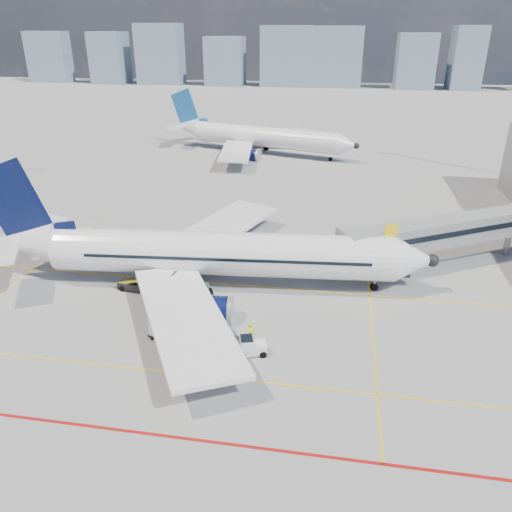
{
  "coord_description": "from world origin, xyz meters",
  "views": [
    {
      "loc": [
        10.35,
        -33.81,
        22.63
      ],
      "look_at": [
        3.56,
        6.33,
        4.0
      ],
      "focal_mm": 35.0,
      "sensor_mm": 36.0,
      "label": 1
    }
  ],
  "objects_px": {
    "baggage_tug": "(250,346)",
    "ramp_worker": "(251,334)",
    "main_aircraft": "(203,254)",
    "second_aircraft": "(257,137)",
    "belt_loader": "(142,285)",
    "cargo_dolly": "(170,328)"
  },
  "relations": [
    {
      "from": "main_aircraft",
      "to": "baggage_tug",
      "type": "distance_m",
      "value": 12.62
    },
    {
      "from": "cargo_dolly",
      "to": "ramp_worker",
      "type": "xyz_separation_m",
      "value": [
        6.47,
        0.31,
        -0.01
      ]
    },
    {
      "from": "baggage_tug",
      "to": "ramp_worker",
      "type": "distance_m",
      "value": 1.27
    },
    {
      "from": "baggage_tug",
      "to": "cargo_dolly",
      "type": "bearing_deg",
      "value": 156.02
    },
    {
      "from": "main_aircraft",
      "to": "ramp_worker",
      "type": "relative_size",
      "value": 21.27
    },
    {
      "from": "main_aircraft",
      "to": "second_aircraft",
      "type": "xyz_separation_m",
      "value": [
        -4.2,
        56.17,
        0.0
      ]
    },
    {
      "from": "main_aircraft",
      "to": "ramp_worker",
      "type": "bearing_deg",
      "value": -61.13
    },
    {
      "from": "second_aircraft",
      "to": "belt_loader",
      "type": "distance_m",
      "value": 58.53
    },
    {
      "from": "baggage_tug",
      "to": "second_aircraft",
      "type": "bearing_deg",
      "value": 83.01
    },
    {
      "from": "main_aircraft",
      "to": "second_aircraft",
      "type": "relative_size",
      "value": 1.08
    },
    {
      "from": "main_aircraft",
      "to": "belt_loader",
      "type": "bearing_deg",
      "value": -162.19
    },
    {
      "from": "second_aircraft",
      "to": "cargo_dolly",
      "type": "bearing_deg",
      "value": -69.74
    },
    {
      "from": "baggage_tug",
      "to": "ramp_worker",
      "type": "xyz_separation_m",
      "value": [
        -0.15,
        1.23,
        0.28
      ]
    },
    {
      "from": "cargo_dolly",
      "to": "ramp_worker",
      "type": "relative_size",
      "value": 1.8
    },
    {
      "from": "cargo_dolly",
      "to": "belt_loader",
      "type": "bearing_deg",
      "value": 139.47
    },
    {
      "from": "belt_loader",
      "to": "baggage_tug",
      "type": "bearing_deg",
      "value": -26.64
    },
    {
      "from": "main_aircraft",
      "to": "belt_loader",
      "type": "distance_m",
      "value": 6.46
    },
    {
      "from": "second_aircraft",
      "to": "baggage_tug",
      "type": "xyz_separation_m",
      "value": [
        10.63,
        -66.74,
        -2.49
      ]
    },
    {
      "from": "main_aircraft",
      "to": "baggage_tug",
      "type": "height_order",
      "value": "main_aircraft"
    },
    {
      "from": "second_aircraft",
      "to": "ramp_worker",
      "type": "height_order",
      "value": "second_aircraft"
    },
    {
      "from": "second_aircraft",
      "to": "baggage_tug",
      "type": "relative_size",
      "value": 16.21
    },
    {
      "from": "cargo_dolly",
      "to": "baggage_tug",
      "type": "bearing_deg",
      "value": 5.91
    }
  ]
}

